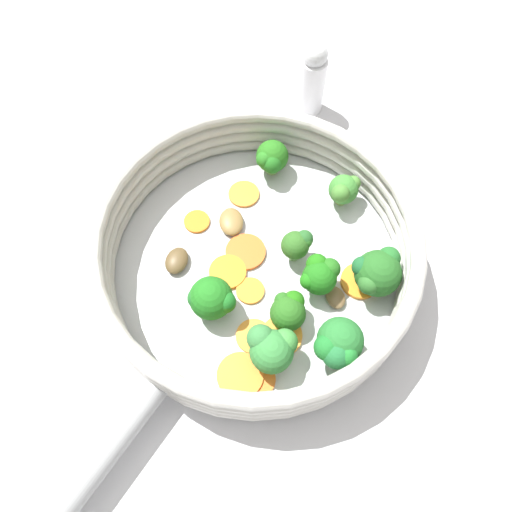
{
  "coord_description": "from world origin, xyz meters",
  "views": [
    {
      "loc": [
        -0.16,
        -0.17,
        0.49
      ],
      "look_at": [
        0.0,
        0.0,
        0.03
      ],
      "focal_mm": 35.0,
      "sensor_mm": 36.0,
      "label": 1
    }
  ],
  "objects_px": {
    "skillet": "(256,266)",
    "carrot_slice_7": "(246,252)",
    "broccoli_floret_0": "(338,344)",
    "mushroom_piece_1": "(336,297)",
    "mushroom_piece_0": "(231,222)",
    "carrot_slice_4": "(244,194)",
    "carrot_slice_8": "(250,291)",
    "broccoli_floret_6": "(271,158)",
    "salt_shaker": "(312,79)",
    "broccoli_floret_2": "(272,348)",
    "carrot_slice_0": "(258,379)",
    "carrot_slice_1": "(282,336)",
    "broccoli_floret_4": "(320,275)",
    "broccoli_floret_5": "(344,190)",
    "broccoli_floret_7": "(212,299)",
    "broccoli_floret_3": "(289,309)",
    "carrot_slice_6": "(240,375)",
    "mushroom_piece_2": "(177,261)",
    "broccoli_floret_1": "(298,244)",
    "carrot_slice_9": "(360,281)",
    "carrot_slice_5": "(197,222)",
    "carrot_slice_2": "(254,336)",
    "broccoli_floret_8": "(377,272)",
    "carrot_slice_3": "(228,272)"
  },
  "relations": [
    {
      "from": "carrot_slice_1",
      "to": "broccoli_floret_3",
      "type": "distance_m",
      "value": 0.03
    },
    {
      "from": "carrot_slice_9",
      "to": "broccoli_floret_2",
      "type": "height_order",
      "value": "broccoli_floret_2"
    },
    {
      "from": "broccoli_floret_2",
      "to": "carrot_slice_3",
      "type": "bearing_deg",
      "value": 72.2
    },
    {
      "from": "carrot_slice_0",
      "to": "mushroom_piece_0",
      "type": "distance_m",
      "value": 0.17
    },
    {
      "from": "carrot_slice_8",
      "to": "broccoli_floret_3",
      "type": "bearing_deg",
      "value": -81.21
    },
    {
      "from": "broccoli_floret_4",
      "to": "broccoli_floret_5",
      "type": "xyz_separation_m",
      "value": [
        0.1,
        0.05,
        -0.0
      ]
    },
    {
      "from": "carrot_slice_4",
      "to": "carrot_slice_7",
      "type": "height_order",
      "value": "carrot_slice_7"
    },
    {
      "from": "carrot_slice_1",
      "to": "carrot_slice_2",
      "type": "distance_m",
      "value": 0.03
    },
    {
      "from": "skillet",
      "to": "carrot_slice_7",
      "type": "bearing_deg",
      "value": 88.14
    },
    {
      "from": "broccoli_floret_2",
      "to": "mushroom_piece_1",
      "type": "relative_size",
      "value": 1.94
    },
    {
      "from": "broccoli_floret_1",
      "to": "broccoli_floret_7",
      "type": "height_order",
      "value": "broccoli_floret_7"
    },
    {
      "from": "carrot_slice_9",
      "to": "broccoli_floret_1",
      "type": "distance_m",
      "value": 0.08
    },
    {
      "from": "carrot_slice_9",
      "to": "mushroom_piece_1",
      "type": "height_order",
      "value": "mushroom_piece_1"
    },
    {
      "from": "broccoli_floret_6",
      "to": "salt_shaker",
      "type": "bearing_deg",
      "value": 22.33
    },
    {
      "from": "carrot_slice_1",
      "to": "broccoli_floret_0",
      "type": "xyz_separation_m",
      "value": [
        0.02,
        -0.05,
        0.03
      ]
    },
    {
      "from": "carrot_slice_6",
      "to": "broccoli_floret_2",
      "type": "height_order",
      "value": "broccoli_floret_2"
    },
    {
      "from": "mushroom_piece_2",
      "to": "carrot_slice_7",
      "type": "bearing_deg",
      "value": -33.7
    },
    {
      "from": "carrot_slice_6",
      "to": "carrot_slice_3",
      "type": "bearing_deg",
      "value": 53.83
    },
    {
      "from": "carrot_slice_0",
      "to": "carrot_slice_1",
      "type": "height_order",
      "value": "carrot_slice_1"
    },
    {
      "from": "carrot_slice_2",
      "to": "skillet",
      "type": "bearing_deg",
      "value": 44.51
    },
    {
      "from": "carrot_slice_3",
      "to": "carrot_slice_9",
      "type": "relative_size",
      "value": 0.99
    },
    {
      "from": "carrot_slice_2",
      "to": "broccoli_floret_8",
      "type": "relative_size",
      "value": 0.64
    },
    {
      "from": "skillet",
      "to": "carrot_slice_3",
      "type": "distance_m",
      "value": 0.03
    },
    {
      "from": "skillet",
      "to": "mushroom_piece_1",
      "type": "distance_m",
      "value": 0.09
    },
    {
      "from": "mushroom_piece_0",
      "to": "broccoli_floret_4",
      "type": "bearing_deg",
      "value": -83.5
    },
    {
      "from": "broccoli_floret_5",
      "to": "mushroom_piece_0",
      "type": "distance_m",
      "value": 0.13
    },
    {
      "from": "carrot_slice_6",
      "to": "broccoli_floret_5",
      "type": "distance_m",
      "value": 0.23
    },
    {
      "from": "broccoli_floret_6",
      "to": "broccoli_floret_0",
      "type": "bearing_deg",
      "value": -119.05
    },
    {
      "from": "broccoli_floret_4",
      "to": "carrot_slice_8",
      "type": "bearing_deg",
      "value": 140.99
    },
    {
      "from": "salt_shaker",
      "to": "broccoli_floret_5",
      "type": "bearing_deg",
      "value": -124.14
    },
    {
      "from": "carrot_slice_4",
      "to": "carrot_slice_8",
      "type": "height_order",
      "value": "same"
    },
    {
      "from": "carrot_slice_8",
      "to": "broccoli_floret_0",
      "type": "relative_size",
      "value": 0.55
    },
    {
      "from": "carrot_slice_4",
      "to": "broccoli_floret_0",
      "type": "height_order",
      "value": "broccoli_floret_0"
    },
    {
      "from": "carrot_slice_9",
      "to": "mushroom_piece_2",
      "type": "bearing_deg",
      "value": 129.62
    },
    {
      "from": "carrot_slice_5",
      "to": "broccoli_floret_7",
      "type": "bearing_deg",
      "value": -121.22
    },
    {
      "from": "broccoli_floret_0",
      "to": "mushroom_piece_1",
      "type": "bearing_deg",
      "value": 40.65
    },
    {
      "from": "carrot_slice_4",
      "to": "broccoli_floret_4",
      "type": "bearing_deg",
      "value": -99.89
    },
    {
      "from": "carrot_slice_1",
      "to": "carrot_slice_6",
      "type": "height_order",
      "value": "carrot_slice_6"
    },
    {
      "from": "carrot_slice_4",
      "to": "skillet",
      "type": "bearing_deg",
      "value": -124.75
    },
    {
      "from": "broccoli_floret_2",
      "to": "carrot_slice_7",
      "type": "bearing_deg",
      "value": 58.53
    },
    {
      "from": "broccoli_floret_1",
      "to": "broccoli_floret_7",
      "type": "relative_size",
      "value": 0.84
    },
    {
      "from": "broccoli_floret_3",
      "to": "broccoli_floret_2",
      "type": "bearing_deg",
      "value": -157.4
    },
    {
      "from": "carrot_slice_1",
      "to": "broccoli_floret_5",
      "type": "bearing_deg",
      "value": 22.09
    },
    {
      "from": "broccoli_floret_5",
      "to": "broccoli_floret_7",
      "type": "bearing_deg",
      "value": 179.22
    },
    {
      "from": "carrot_slice_6",
      "to": "broccoli_floret_1",
      "type": "relative_size",
      "value": 1.09
    },
    {
      "from": "mushroom_piece_0",
      "to": "mushroom_piece_1",
      "type": "xyz_separation_m",
      "value": [
        0.02,
        -0.14,
        -0.0
      ]
    },
    {
      "from": "mushroom_piece_0",
      "to": "carrot_slice_4",
      "type": "bearing_deg",
      "value": 27.55
    },
    {
      "from": "carrot_slice_8",
      "to": "broccoli_floret_6",
      "type": "xyz_separation_m",
      "value": [
        0.12,
        0.09,
        0.02
      ]
    },
    {
      "from": "broccoli_floret_4",
      "to": "broccoli_floret_7",
      "type": "xyz_separation_m",
      "value": [
        -0.09,
        0.06,
        -0.0
      ]
    },
    {
      "from": "carrot_slice_3",
      "to": "carrot_slice_5",
      "type": "distance_m",
      "value": 0.07
    }
  ]
}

